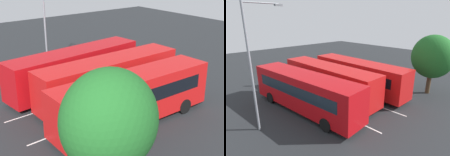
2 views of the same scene
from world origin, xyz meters
The scene contains 9 objects.
ground_plane centered at (0.00, 0.00, 0.00)m, with size 69.23×69.23×0.00m, color #232628.
bus_far_left centered at (-0.35, -3.66, 1.82)m, with size 11.47×2.64×3.29m.
bus_center_left centered at (0.47, -0.08, 1.82)m, with size 11.52×2.81×3.29m.
bus_center_right centered at (-0.36, 3.33, 1.82)m, with size 11.64×3.59×3.29m.
pedestrian centered at (8.36, 3.69, 0.94)m, with size 0.44×0.44×1.60m.
street_lamp centered at (-0.65, 7.23, 5.04)m, with size 0.43×2.82×8.78m.
depot_tree centered at (-6.02, -8.55, 3.95)m, with size 4.22×3.80×6.18m.
lane_stripe_outer_left centered at (0.00, -1.76, 0.00)m, with size 14.14×0.12×0.01m, color silver.
lane_stripe_inner_left centered at (0.00, 1.76, 0.00)m, with size 14.14×0.12×0.01m, color silver.
Camera 1 is at (-13.24, -18.09, 10.26)m, focal length 53.31 mm.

